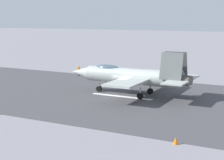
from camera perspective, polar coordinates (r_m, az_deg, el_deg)
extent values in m
plane|color=gray|center=(45.09, 1.26, -2.56)|extent=(400.00, 400.00, 0.00)
cube|color=#434245|center=(45.09, 1.26, -2.55)|extent=(240.00, 26.00, 0.02)
cube|color=white|center=(45.00, 1.51, -2.56)|extent=(8.00, 0.70, 0.00)
cylinder|color=#A5AEA8|center=(45.43, 3.12, 0.56)|extent=(12.18, 1.97, 1.94)
cone|color=#A5AEA8|center=(48.95, -4.90, 1.21)|extent=(2.81, 1.66, 1.65)
ellipsoid|color=#3F5160|center=(46.82, -0.70, 1.75)|extent=(3.60, 1.11, 1.10)
cylinder|color=#47423D|center=(42.76, 10.46, -0.17)|extent=(2.20, 1.11, 1.10)
cylinder|color=#47423D|center=(43.80, 10.88, 0.05)|extent=(2.20, 1.11, 1.10)
cube|color=#A5AEA8|center=(41.66, 2.23, -0.42)|extent=(3.41, 5.62, 0.24)
cube|color=#A5AEA8|center=(48.50, 6.03, 1.00)|extent=(3.41, 5.62, 0.24)
cube|color=#A5AEA8|center=(41.00, 9.70, -0.44)|extent=(2.41, 2.81, 0.16)
cube|color=#A5AEA8|center=(45.54, 11.55, 0.53)|extent=(2.41, 2.81, 0.16)
cube|color=#525758|center=(42.45, 9.18, 2.11)|extent=(2.60, 0.95, 3.14)
cube|color=#525758|center=(44.15, 9.92, 2.39)|extent=(2.60, 0.95, 3.14)
cylinder|color=silver|center=(47.81, -2.02, -0.99)|extent=(0.18, 0.18, 1.40)
cylinder|color=black|center=(47.87, -2.02, -1.37)|extent=(0.76, 0.30, 0.76)
cylinder|color=silver|center=(43.59, 4.39, -2.08)|extent=(0.18, 0.18, 1.40)
cylinder|color=black|center=(43.66, 4.38, -2.49)|extent=(0.76, 0.30, 0.76)
cylinder|color=silver|center=(46.49, 5.94, -1.35)|extent=(0.18, 0.18, 1.40)
cylinder|color=black|center=(46.56, 5.93, -1.74)|extent=(0.76, 0.30, 0.76)
cube|color=#1E2338|center=(61.05, -5.14, 1.11)|extent=(0.24, 0.36, 0.90)
cube|color=orange|center=(60.95, -5.15, 1.73)|extent=(0.43, 0.52, 0.61)
sphere|color=tan|center=(60.89, -5.16, 2.16)|extent=(0.22, 0.22, 0.22)
cylinder|color=orange|center=(61.25, -5.11, 1.73)|extent=(0.10, 0.10, 0.58)
cylinder|color=orange|center=(60.66, -5.19, 1.65)|extent=(0.10, 0.10, 0.58)
cone|color=orange|center=(29.00, 9.83, -9.26)|extent=(0.44, 0.44, 0.55)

